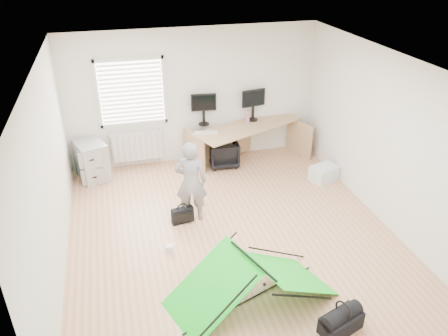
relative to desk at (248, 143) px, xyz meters
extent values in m
plane|color=tan|center=(-1.04, -2.33, -0.39)|extent=(5.50, 5.50, 0.00)
cube|color=silver|center=(-1.04, 0.42, 0.96)|extent=(5.00, 0.02, 2.70)
cube|color=silver|center=(-2.24, 0.38, 1.16)|extent=(1.20, 0.06, 1.20)
cube|color=silver|center=(-2.24, 0.34, 0.06)|extent=(1.00, 0.12, 0.60)
cube|color=tan|center=(0.00, 0.00, 0.00)|extent=(2.41, 1.56, 0.78)
cube|color=#A7A9AC|center=(-3.12, 0.04, -0.02)|extent=(0.67, 0.77, 0.75)
cube|color=black|center=(-0.86, 0.29, 0.63)|extent=(0.51, 0.16, 0.48)
cube|color=black|center=(0.17, 0.27, 0.63)|extent=(0.52, 0.20, 0.48)
cube|color=beige|center=(-0.92, -0.16, 0.40)|extent=(0.48, 0.25, 0.02)
cylinder|color=#C06B8E|center=(0.03, 0.16, 0.52)|extent=(0.09, 0.09, 0.25)
imported|color=black|center=(-0.56, -0.07, -0.12)|extent=(0.62, 0.63, 0.54)
imported|color=gray|center=(-1.55, -1.79, 0.30)|extent=(0.57, 0.44, 1.39)
cube|color=silver|center=(1.16, -1.17, -0.25)|extent=(0.60, 0.50, 0.29)
cube|color=teal|center=(-3.31, 0.30, -0.21)|extent=(0.33, 0.20, 0.36)
cube|color=black|center=(-1.72, -1.87, -0.26)|extent=(0.38, 0.17, 0.27)
cube|color=silver|center=(-2.05, -2.56, -0.34)|extent=(0.13, 0.13, 0.11)
cube|color=black|center=(-0.30, -4.56, -0.28)|extent=(0.58, 0.42, 0.23)
camera|label=1|loc=(-2.60, -7.78, 3.79)|focal=35.00mm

